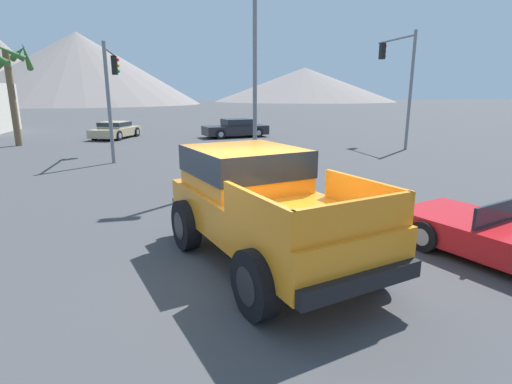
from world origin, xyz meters
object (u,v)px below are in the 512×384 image
object	(u,v)px
orange_pickup_truck	(260,199)
parked_car_dark	(236,128)
traffic_light_crosswalk	(112,80)
street_lamp_post	(255,29)
traffic_light_main	(398,69)
palm_tree_tall	(7,67)
parked_car_tan	(116,130)

from	to	relation	value
orange_pickup_truck	parked_car_dark	distance (m)	21.12
traffic_light_crosswalk	parked_car_dark	bearing A→B (deg)	-42.64
street_lamp_post	traffic_light_main	bearing A→B (deg)	36.53
street_lamp_post	palm_tree_tall	size ratio (longest dim) A/B	1.47
traffic_light_main	street_lamp_post	bearing A→B (deg)	126.53
traffic_light_main	street_lamp_post	world-z (taller)	street_lamp_post
orange_pickup_truck	traffic_light_main	xyz separation A→B (m)	(11.19, 13.95, 3.12)
traffic_light_main	palm_tree_tall	xyz separation A→B (m)	(-21.21, 5.04, 0.12)
parked_car_dark	parked_car_tan	size ratio (longest dim) A/B	1.04
street_lamp_post	palm_tree_tall	bearing A→B (deg)	132.96
palm_tree_tall	orange_pickup_truck	bearing A→B (deg)	-62.18
parked_car_tan	orange_pickup_truck	bearing A→B (deg)	-54.99
orange_pickup_truck	traffic_light_crosswalk	world-z (taller)	traffic_light_crosswalk
traffic_light_main	traffic_light_crosswalk	size ratio (longest dim) A/B	1.21
parked_car_dark	traffic_light_main	size ratio (longest dim) A/B	0.76
orange_pickup_truck	parked_car_dark	bearing A→B (deg)	65.38
parked_car_tan	palm_tree_tall	bearing A→B (deg)	-127.77
palm_tree_tall	traffic_light_crosswalk	bearing A→B (deg)	-43.43
traffic_light_crosswalk	parked_car_tan	bearing A→B (deg)	6.52
parked_car_tan	traffic_light_crosswalk	xyz separation A→B (m)	(1.00, -8.77, 3.01)
traffic_light_main	palm_tree_tall	bearing A→B (deg)	76.63
orange_pickup_truck	traffic_light_main	distance (m)	18.15
parked_car_dark	palm_tree_tall	size ratio (longest dim) A/B	0.81
parked_car_dark	street_lamp_post	bearing A→B (deg)	162.18
parked_car_tan	street_lamp_post	bearing A→B (deg)	-45.08
parked_car_tan	street_lamp_post	distance (m)	17.06
parked_car_tan	traffic_light_crosswalk	distance (m)	9.33
parked_car_dark	traffic_light_crosswalk	bearing A→B (deg)	126.83
traffic_light_main	street_lamp_post	xyz separation A→B (m)	(-9.77, -7.24, 0.76)
traffic_light_crosswalk	palm_tree_tall	xyz separation A→B (m)	(-6.16, 5.83, 0.80)
traffic_light_crosswalk	orange_pickup_truck	bearing A→B (deg)	-163.64
parked_car_tan	palm_tree_tall	distance (m)	7.05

